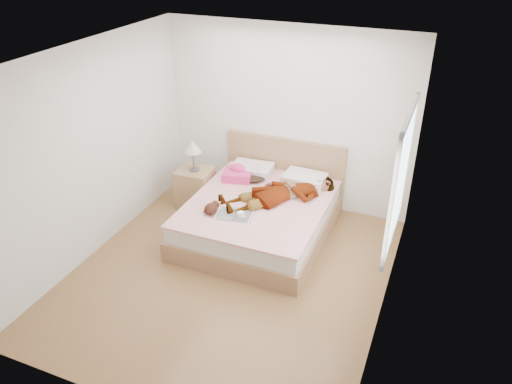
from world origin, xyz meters
TOP-DOWN VIEW (x-y plane):
  - ground at (0.00, 0.00)m, footprint 4.00×4.00m
  - woman at (0.23, 1.16)m, footprint 1.59×1.60m
  - hair at (-0.34, 1.61)m, footprint 0.60×0.67m
  - phone at (-0.27, 1.56)m, footprint 0.09×0.09m
  - room_shell at (1.77, 0.30)m, footprint 4.00×4.00m
  - bed at (0.00, 1.04)m, footprint 1.80×2.08m
  - towel at (-0.52, 1.43)m, footprint 0.46×0.40m
  - magazine at (-0.15, 0.50)m, footprint 0.50×0.37m
  - coffee_mug at (-0.05, 0.47)m, footprint 0.12×0.10m
  - plush_toy at (-0.44, 0.45)m, footprint 0.19×0.26m
  - nightstand at (-1.14, 1.29)m, footprint 0.51×0.46m

SIDE VIEW (x-z plane):
  - ground at x=0.00m, z-range 0.00..0.00m
  - bed at x=0.00m, z-range -0.22..0.78m
  - nightstand at x=-1.14m, z-range -0.18..0.88m
  - magazine at x=-0.15m, z-range 0.51..0.53m
  - hair at x=-0.34m, z-range 0.51..0.59m
  - coffee_mug at x=-0.05m, z-range 0.51..0.60m
  - plush_toy at x=-0.44m, z-range 0.51..0.65m
  - towel at x=-0.52m, z-range 0.49..0.70m
  - woman at x=0.23m, z-range 0.51..0.74m
  - phone at x=-0.27m, z-range 0.65..0.70m
  - room_shell at x=1.77m, z-range -0.50..3.50m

